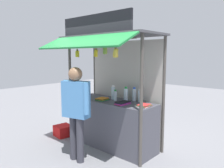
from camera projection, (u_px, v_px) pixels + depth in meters
name	position (u px, v px, depth m)	size (l,w,h in m)	color
ground_plane	(112.00, 146.00, 4.76)	(20.00, 20.00, 0.00)	gray
stall_counter	(112.00, 123.00, 4.69)	(1.93, 0.68, 0.99)	#4C4C56
stall_structure	(115.00, 71.00, 4.61)	(2.13, 1.50, 2.69)	#4C4742
water_bottle_mid_left	(140.00, 96.00, 4.46)	(0.07, 0.07, 0.27)	silver
water_bottle_far_left	(126.00, 94.00, 4.54)	(0.08, 0.08, 0.30)	silver
water_bottle_rear_center	(134.00, 95.00, 4.57)	(0.08, 0.08, 0.29)	silver
water_bottle_back_right	(113.00, 93.00, 4.74)	(0.09, 0.09, 0.31)	silver
water_bottle_far_right	(115.00, 96.00, 4.60)	(0.06, 0.06, 0.23)	silver
magazine_stack_back_left	(123.00, 103.00, 4.26)	(0.19, 0.32, 0.05)	purple
magazine_stack_right	(102.00, 99.00, 4.66)	(0.22, 0.26, 0.05)	green
magazine_stack_left	(84.00, 96.00, 5.04)	(0.22, 0.29, 0.06)	purple
magazine_stack_front_right	(144.00, 105.00, 4.09)	(0.21, 0.28, 0.04)	white
banana_bunch_inner_right	(105.00, 50.00, 4.02)	(0.09, 0.10, 0.25)	#332D23
banana_bunch_inner_left	(96.00, 53.00, 4.19)	(0.09, 0.10, 0.30)	#332D23
banana_bunch_rightmost	(77.00, 54.00, 4.55)	(0.10, 0.10, 0.31)	#332D23
banana_bunch_leftmost	(116.00, 53.00, 3.86)	(0.11, 0.11, 0.31)	#332D23
vendor_person	(76.00, 105.00, 3.97)	(0.66, 0.33, 1.73)	#383842
plastic_crate	(63.00, 131.00, 5.33)	(0.37, 0.37, 0.26)	red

